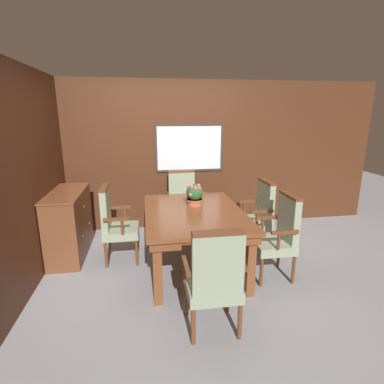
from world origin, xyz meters
TOP-DOWN VIEW (x-y plane):
  - ground_plane at (0.00, 0.00)m, footprint 14.00×14.00m
  - wall_back at (0.00, 1.66)m, footprint 7.20×0.08m
  - wall_left at (-1.75, 0.00)m, footprint 0.06×7.20m
  - dining_table at (0.13, 0.13)m, footprint 1.19×1.65m
  - chair_right_near at (1.09, -0.24)m, footprint 0.46×0.53m
  - chair_right_far at (1.10, 0.49)m, footprint 0.46×0.53m
  - chair_left_far at (-0.86, 0.48)m, footprint 0.45×0.52m
  - chair_head_near at (0.11, -1.09)m, footprint 0.52×0.45m
  - chair_head_far at (0.14, 1.32)m, footprint 0.55×0.49m
  - potted_plant at (0.18, 0.37)m, footprint 0.24×0.22m
  - sideboard_cabinet at (-1.50, 0.75)m, footprint 0.44×1.11m

SIDE VIEW (x-z plane):
  - ground_plane at x=0.00m, z-range 0.00..0.00m
  - sideboard_cabinet at x=-1.50m, z-range 0.00..0.90m
  - chair_right_near at x=1.09m, z-range 0.03..1.05m
  - chair_right_far at x=1.10m, z-range 0.03..1.05m
  - chair_left_far at x=-0.86m, z-range 0.03..1.05m
  - chair_head_near at x=0.11m, z-range 0.03..1.05m
  - chair_head_far at x=0.14m, z-range 0.03..1.05m
  - dining_table at x=0.13m, z-range 0.28..1.04m
  - potted_plant at x=0.18m, z-range 0.75..1.04m
  - wall_left at x=-1.75m, z-range 0.00..2.45m
  - wall_back at x=0.00m, z-range 0.00..2.45m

